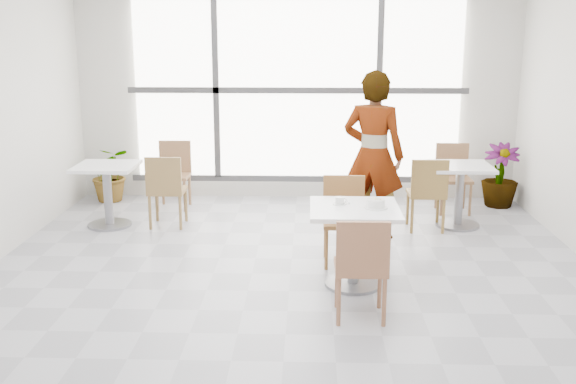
{
  "coord_description": "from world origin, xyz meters",
  "views": [
    {
      "loc": [
        0.18,
        -5.63,
        2.31
      ],
      "look_at": [
        0.0,
        -0.3,
        1.0
      ],
      "focal_mm": 41.56,
      "sensor_mm": 36.0,
      "label": 1
    }
  ],
  "objects_px": {
    "bg_chair_left_far": "(174,170)",
    "plant_left": "(111,174)",
    "main_table": "(354,231)",
    "coffee_cup": "(340,201)",
    "person": "(373,156)",
    "bg_chair_right_far": "(453,173)",
    "chair_near": "(361,262)",
    "bg_table_right": "(460,187)",
    "bg_chair_left_near": "(166,187)",
    "bg_table_left": "(107,186)",
    "bg_chair_right_near": "(428,190)",
    "chair_far": "(344,214)",
    "plant_right": "(500,175)",
    "oatmeal_bowl": "(376,203)"
  },
  "relations": [
    {
      "from": "chair_far",
      "to": "oatmeal_bowl",
      "type": "distance_m",
      "value": 0.8
    },
    {
      "from": "bg_table_left",
      "to": "bg_chair_right_near",
      "type": "distance_m",
      "value": 3.77
    },
    {
      "from": "bg_table_left",
      "to": "bg_chair_left_near",
      "type": "distance_m",
      "value": 0.71
    },
    {
      "from": "main_table",
      "to": "plant_right",
      "type": "bearing_deg",
      "value": 53.87
    },
    {
      "from": "person",
      "to": "bg_table_left",
      "type": "height_order",
      "value": "person"
    },
    {
      "from": "coffee_cup",
      "to": "bg_chair_left_near",
      "type": "bearing_deg",
      "value": 139.43
    },
    {
      "from": "oatmeal_bowl",
      "to": "bg_table_left",
      "type": "distance_m",
      "value": 3.54
    },
    {
      "from": "chair_far",
      "to": "bg_chair_left_far",
      "type": "height_order",
      "value": "same"
    },
    {
      "from": "bg_table_right",
      "to": "bg_chair_left_far",
      "type": "xyz_separation_m",
      "value": [
        -3.57,
        0.79,
        0.01
      ]
    },
    {
      "from": "chair_near",
      "to": "bg_chair_right_far",
      "type": "relative_size",
      "value": 1.0
    },
    {
      "from": "bg_table_right",
      "to": "bg_chair_left_near",
      "type": "distance_m",
      "value": 3.48
    },
    {
      "from": "bg_table_right",
      "to": "bg_chair_right_near",
      "type": "relative_size",
      "value": 0.86
    },
    {
      "from": "main_table",
      "to": "coffee_cup",
      "type": "bearing_deg",
      "value": 143.21
    },
    {
      "from": "bg_chair_right_far",
      "to": "plant_left",
      "type": "height_order",
      "value": "bg_chair_right_far"
    },
    {
      "from": "coffee_cup",
      "to": "person",
      "type": "relative_size",
      "value": 0.08
    },
    {
      "from": "chair_far",
      "to": "person",
      "type": "height_order",
      "value": "person"
    },
    {
      "from": "bg_chair_left_near",
      "to": "bg_table_right",
      "type": "bearing_deg",
      "value": -177.28
    },
    {
      "from": "oatmeal_bowl",
      "to": "bg_table_right",
      "type": "xyz_separation_m",
      "value": [
        1.19,
        1.98,
        -0.31
      ]
    },
    {
      "from": "chair_far",
      "to": "person",
      "type": "bearing_deg",
      "value": 66.37
    },
    {
      "from": "bg_chair_right_far",
      "to": "plant_right",
      "type": "relative_size",
      "value": 1.03
    },
    {
      "from": "bg_chair_right_far",
      "to": "bg_table_left",
      "type": "bearing_deg",
      "value": -168.71
    },
    {
      "from": "main_table",
      "to": "coffee_cup",
      "type": "xyz_separation_m",
      "value": [
        -0.13,
        0.1,
        0.26
      ]
    },
    {
      "from": "main_table",
      "to": "coffee_cup",
      "type": "height_order",
      "value": "coffee_cup"
    },
    {
      "from": "chair_near",
      "to": "person",
      "type": "bearing_deg",
      "value": -97.23
    },
    {
      "from": "bg_chair_left_near",
      "to": "bg_chair_right_far",
      "type": "relative_size",
      "value": 1.0
    },
    {
      "from": "bg_chair_right_near",
      "to": "oatmeal_bowl",
      "type": "bearing_deg",
      "value": 66.35
    },
    {
      "from": "coffee_cup",
      "to": "plant_left",
      "type": "xyz_separation_m",
      "value": [
        -2.99,
        2.92,
        -0.4
      ]
    },
    {
      "from": "bg_table_right",
      "to": "bg_chair_right_far",
      "type": "bearing_deg",
      "value": 84.65
    },
    {
      "from": "bg_table_right",
      "to": "plant_left",
      "type": "distance_m",
      "value": 4.62
    },
    {
      "from": "person",
      "to": "bg_chair_left_far",
      "type": "xyz_separation_m",
      "value": [
        -2.49,
        1.26,
        -0.44
      ]
    },
    {
      "from": "bg_chair_left_far",
      "to": "plant_left",
      "type": "bearing_deg",
      "value": 163.45
    },
    {
      "from": "main_table",
      "to": "plant_left",
      "type": "relative_size",
      "value": 1.06
    },
    {
      "from": "bg_chair_left_far",
      "to": "bg_chair_right_far",
      "type": "xyz_separation_m",
      "value": [
        3.64,
        -0.07,
        0.0
      ]
    },
    {
      "from": "chair_near",
      "to": "plant_left",
      "type": "distance_m",
      "value": 4.92
    },
    {
      "from": "bg_table_right",
      "to": "bg_chair_right_near",
      "type": "distance_m",
      "value": 0.47
    },
    {
      "from": "chair_far",
      "to": "oatmeal_bowl",
      "type": "height_order",
      "value": "chair_far"
    },
    {
      "from": "bg_chair_right_near",
      "to": "plant_right",
      "type": "bearing_deg",
      "value": -134.89
    },
    {
      "from": "bg_table_left",
      "to": "bg_chair_left_far",
      "type": "distance_m",
      "value": 1.11
    },
    {
      "from": "bg_chair_left_far",
      "to": "bg_chair_right_far",
      "type": "distance_m",
      "value": 3.64
    },
    {
      "from": "oatmeal_bowl",
      "to": "bg_table_right",
      "type": "bearing_deg",
      "value": 58.99
    },
    {
      "from": "chair_near",
      "to": "chair_far",
      "type": "distance_m",
      "value": 1.44
    },
    {
      "from": "plant_left",
      "to": "bg_chair_left_near",
      "type": "bearing_deg",
      "value": -50.43
    },
    {
      "from": "coffee_cup",
      "to": "person",
      "type": "bearing_deg",
      "value": 72.94
    },
    {
      "from": "chair_far",
      "to": "bg_table_left",
      "type": "xyz_separation_m",
      "value": [
        -2.75,
        1.15,
        -0.01
      ]
    },
    {
      "from": "chair_near",
      "to": "bg_chair_right_near",
      "type": "height_order",
      "value": "same"
    },
    {
      "from": "chair_near",
      "to": "bg_chair_right_near",
      "type": "relative_size",
      "value": 1.0
    },
    {
      "from": "bg_table_left",
      "to": "chair_near",
      "type": "bearing_deg",
      "value": -42.53
    },
    {
      "from": "chair_far",
      "to": "bg_chair_left_far",
      "type": "bearing_deg",
      "value": 135.93
    },
    {
      "from": "bg_table_right",
      "to": "bg_chair_left_far",
      "type": "relative_size",
      "value": 0.86
    },
    {
      "from": "bg_chair_left_far",
      "to": "bg_chair_right_near",
      "type": "distance_m",
      "value": 3.31
    }
  ]
}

